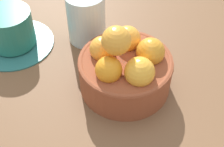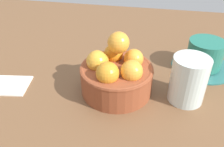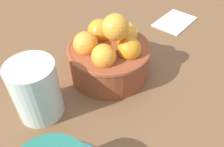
% 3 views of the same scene
% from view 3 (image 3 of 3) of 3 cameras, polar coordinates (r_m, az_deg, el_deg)
% --- Properties ---
extents(ground_plane, '(1.41, 1.13, 0.04)m').
position_cam_3_polar(ground_plane, '(0.47, -0.73, -1.53)').
color(ground_plane, brown).
extents(terracotta_bowl, '(0.16, 0.16, 0.13)m').
position_cam_3_polar(terracotta_bowl, '(0.43, -0.75, 4.98)').
color(terracotta_bowl, brown).
rests_on(terracotta_bowl, ground_plane).
extents(water_glass, '(0.07, 0.07, 0.10)m').
position_cam_3_polar(water_glass, '(0.37, -18.79, -3.58)').
color(water_glass, silver).
rests_on(water_glass, ground_plane).
extents(folded_napkin, '(0.12, 0.09, 0.01)m').
position_cam_3_polar(folded_napkin, '(0.63, 15.45, 12.53)').
color(folded_napkin, white).
rests_on(folded_napkin, ground_plane).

